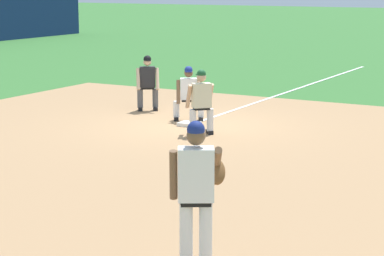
{
  "coord_description": "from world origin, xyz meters",
  "views": [
    {
      "loc": [
        -15.06,
        -8.55,
        3.37
      ],
      "look_at": [
        -5.63,
        -3.27,
        1.23
      ],
      "focal_mm": 70.0,
      "sensor_mm": 36.0,
      "label": 1
    }
  ],
  "objects_px": {
    "first_base_bag": "(188,124)",
    "baseball": "(201,170)",
    "baserunner": "(201,100)",
    "first_baseman": "(189,91)",
    "umpire": "(148,81)",
    "pitcher": "(197,191)"
  },
  "relations": [
    {
      "from": "first_base_bag",
      "to": "baseball",
      "type": "relative_size",
      "value": 5.14
    },
    {
      "from": "baseball",
      "to": "pitcher",
      "type": "height_order",
      "value": "pitcher"
    },
    {
      "from": "baseball",
      "to": "baserunner",
      "type": "distance_m",
      "value": 3.42
    },
    {
      "from": "first_baseman",
      "to": "umpire",
      "type": "relative_size",
      "value": 0.92
    },
    {
      "from": "first_base_bag",
      "to": "baserunner",
      "type": "relative_size",
      "value": 0.26
    },
    {
      "from": "pitcher",
      "to": "umpire",
      "type": "xyz_separation_m",
      "value": [
        9.33,
        6.63,
        -0.27
      ]
    },
    {
      "from": "baseball",
      "to": "pitcher",
      "type": "distance_m",
      "value": 5.0
    },
    {
      "from": "pitcher",
      "to": "baserunner",
      "type": "distance_m",
      "value": 8.23
    },
    {
      "from": "first_baseman",
      "to": "umpire",
      "type": "xyz_separation_m",
      "value": [
        0.76,
        1.69,
        0.06
      ]
    },
    {
      "from": "baseball",
      "to": "first_baseman",
      "type": "bearing_deg",
      "value": 31.74
    },
    {
      "from": "first_base_bag",
      "to": "pitcher",
      "type": "bearing_deg",
      "value": -149.75
    },
    {
      "from": "baseball",
      "to": "pitcher",
      "type": "xyz_separation_m",
      "value": [
        -4.31,
        -2.31,
        1.02
      ]
    },
    {
      "from": "baseball",
      "to": "baserunner",
      "type": "bearing_deg",
      "value": 28.36
    },
    {
      "from": "first_base_bag",
      "to": "umpire",
      "type": "relative_size",
      "value": 0.26
    },
    {
      "from": "baseball",
      "to": "umpire",
      "type": "xyz_separation_m",
      "value": [
        5.02,
        4.33,
        0.76
      ]
    },
    {
      "from": "baseball",
      "to": "baserunner",
      "type": "height_order",
      "value": "baserunner"
    },
    {
      "from": "first_base_bag",
      "to": "baseball",
      "type": "bearing_deg",
      "value": -147.39
    },
    {
      "from": "first_base_bag",
      "to": "first_baseman",
      "type": "xyz_separation_m",
      "value": [
        0.58,
        0.28,
        0.69
      ]
    },
    {
      "from": "first_baseman",
      "to": "pitcher",
      "type": "bearing_deg",
      "value": -150.04
    },
    {
      "from": "baserunner",
      "to": "first_baseman",
      "type": "bearing_deg",
      "value": 38.4
    },
    {
      "from": "pitcher",
      "to": "baserunner",
      "type": "height_order",
      "value": "pitcher"
    },
    {
      "from": "first_baseman",
      "to": "baseball",
      "type": "bearing_deg",
      "value": -148.26
    }
  ]
}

